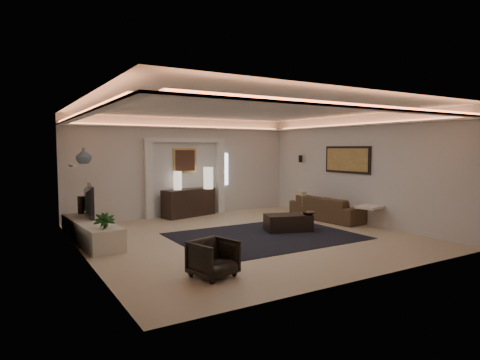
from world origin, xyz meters
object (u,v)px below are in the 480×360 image
coffee_table (288,223)px  sofa (328,208)px  armchair (213,258)px  console (189,203)px

coffee_table → sofa: bearing=37.4°
coffee_table → armchair: 3.85m
sofa → armchair: bearing=113.9°
sofa → coffee_table: sofa is taller
console → sofa: console is taller
console → sofa: size_ratio=0.73×
sofa → coffee_table: 2.06m
sofa → coffee_table: (-1.94, -0.67, -0.12)m
console → armchair: size_ratio=2.57×
armchair → console: bearing=54.0°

